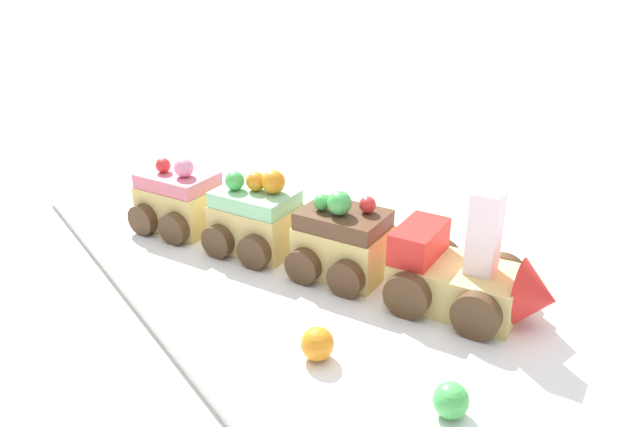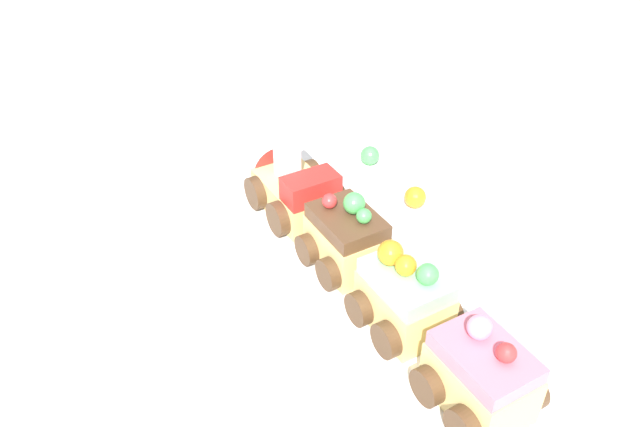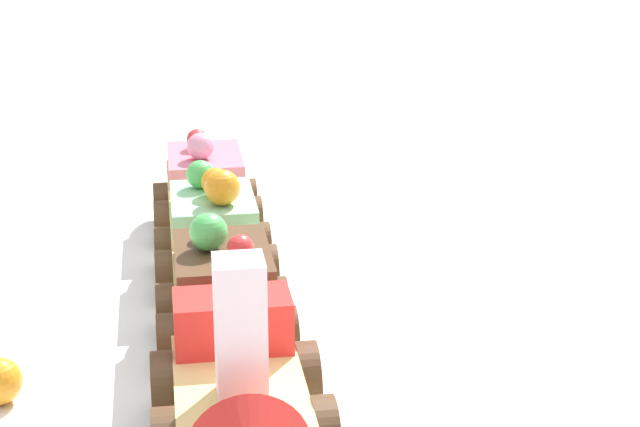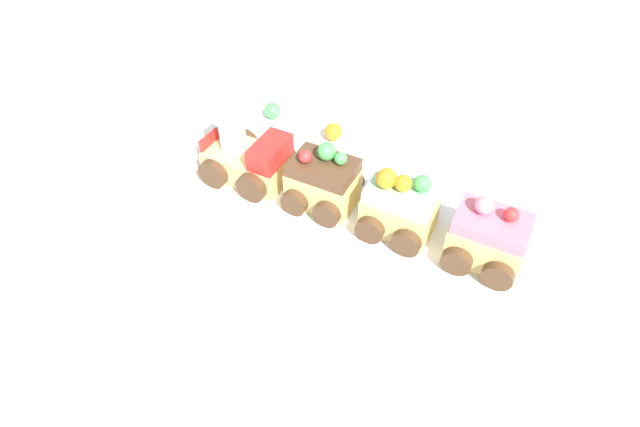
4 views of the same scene
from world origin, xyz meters
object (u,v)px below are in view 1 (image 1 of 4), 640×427
(cake_train_locomotive, at_px, (469,279))
(cake_car_strawberry, at_px, (180,202))
(cake_car_mint, at_px, (256,220))
(gumball_orange, at_px, (317,344))
(cake_car_chocolate, at_px, (343,243))
(gumball_green, at_px, (451,400))

(cake_train_locomotive, bearing_deg, cake_car_strawberry, -179.98)
(cake_car_mint, relative_size, gumball_orange, 4.07)
(cake_train_locomotive, distance_m, cake_car_chocolate, 0.11)
(cake_train_locomotive, height_order, gumball_orange, cake_train_locomotive)
(cake_car_chocolate, bearing_deg, gumball_orange, -69.13)
(cake_car_mint, bearing_deg, cake_train_locomotive, -0.03)
(gumball_green, height_order, gumball_orange, gumball_orange)
(cake_car_chocolate, bearing_deg, cake_train_locomotive, 0.11)
(cake_train_locomotive, bearing_deg, cake_car_chocolate, -179.89)
(cake_car_chocolate, height_order, gumball_orange, cake_car_chocolate)
(cake_car_chocolate, xyz_separation_m, gumball_green, (0.18, -0.05, -0.02))
(gumball_orange, bearing_deg, gumball_green, 20.17)
(cake_train_locomotive, relative_size, gumball_orange, 5.71)
(cake_car_strawberry, bearing_deg, cake_car_mint, 0.14)
(cake_train_locomotive, xyz_separation_m, gumball_orange, (-0.01, -0.13, -0.01))
(gumball_green, bearing_deg, cake_car_mint, 176.56)
(cake_train_locomotive, bearing_deg, gumball_green, -75.60)
(cake_car_strawberry, xyz_separation_m, gumball_orange, (0.26, -0.01, -0.02))
(cake_car_chocolate, distance_m, cake_car_mint, 0.09)
(cake_train_locomotive, relative_size, cake_car_strawberry, 1.40)
(cake_train_locomotive, height_order, cake_car_mint, cake_train_locomotive)
(cake_car_mint, relative_size, gumball_green, 4.27)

